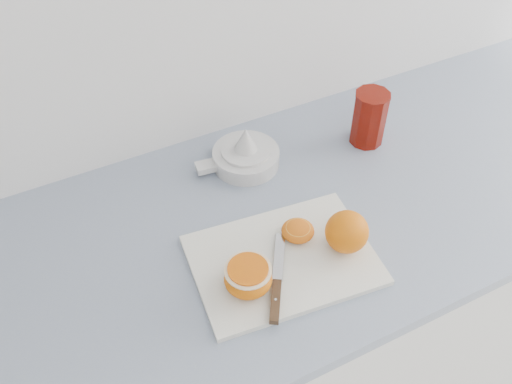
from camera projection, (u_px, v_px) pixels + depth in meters
counter at (310, 316)px, 1.49m from camera, size 2.61×0.64×0.89m
cutting_board at (283, 260)px, 1.05m from camera, size 0.36×0.27×0.01m
whole_orange at (347, 232)px, 1.04m from camera, size 0.08×0.08×0.08m
half_orange at (248, 278)px, 0.99m from camera, size 0.08×0.08×0.05m
squeezed_shell at (298, 231)px, 1.08m from camera, size 0.06×0.06×0.03m
paring_knife at (276, 293)px, 0.99m from camera, size 0.12×0.17×0.01m
citrus_juicer at (245, 155)px, 1.23m from camera, size 0.19×0.15×0.10m
red_tumbler at (369, 120)px, 1.26m from camera, size 0.08×0.08×0.13m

